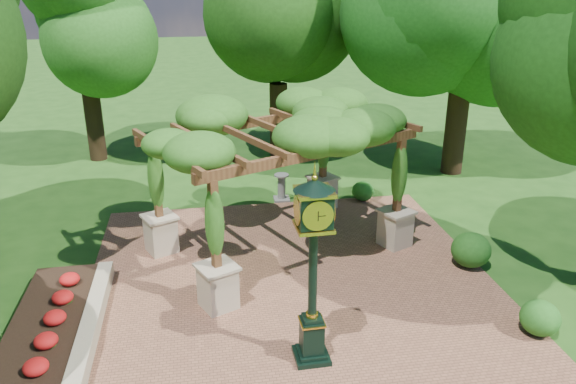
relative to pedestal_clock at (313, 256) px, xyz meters
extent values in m
plane|color=#1E4714|center=(0.13, 1.12, -2.34)|extent=(120.00, 120.00, 0.00)
cube|color=brown|center=(0.13, 2.12, -2.32)|extent=(10.00, 12.00, 0.04)
cube|color=#C6B793|center=(-4.47, 1.62, -2.14)|extent=(0.35, 5.00, 0.40)
cube|color=red|center=(-5.37, 1.62, -2.16)|extent=(1.50, 5.00, 0.36)
cube|color=black|center=(0.00, 0.00, -2.25)|extent=(0.70, 0.70, 0.10)
cube|color=black|center=(0.00, 0.00, -1.79)|extent=(0.43, 0.43, 0.77)
cube|color=gold|center=(0.00, 0.00, -1.44)|extent=(0.49, 0.49, 0.03)
cylinder|color=black|center=(0.00, 0.00, -0.34)|extent=(0.17, 0.17, 1.96)
cube|color=black|center=(0.00, 0.00, 0.94)|extent=(0.61, 0.61, 0.60)
cylinder|color=#F3E6CE|center=(0.01, -0.30, 0.94)|extent=(0.51, 0.04, 0.51)
cone|color=black|center=(0.00, 0.00, 1.41)|extent=(0.78, 0.78, 0.21)
sphere|color=gold|center=(0.00, 0.00, 1.54)|extent=(0.12, 0.12, 0.12)
cube|color=#BBA88B|center=(-1.73, 2.18, -1.79)|extent=(0.96, 0.96, 1.00)
cube|color=brown|center=(-1.73, 2.18, -0.21)|extent=(0.24, 0.24, 2.06)
cube|color=#BBA88B|center=(3.32, 4.52, -1.79)|extent=(0.96, 0.96, 1.00)
cube|color=brown|center=(3.32, 4.52, -0.21)|extent=(0.24, 0.24, 2.06)
cube|color=#BBA88B|center=(-3.14, 5.21, -1.79)|extent=(0.96, 0.96, 1.00)
cube|color=brown|center=(-3.14, 5.21, -0.21)|extent=(0.24, 0.24, 2.06)
cube|color=#BBA88B|center=(1.92, 7.56, -1.79)|extent=(0.96, 0.96, 1.00)
cube|color=brown|center=(1.92, 7.56, -0.21)|extent=(0.24, 0.24, 2.06)
cube|color=brown|center=(0.79, 3.35, 0.91)|extent=(5.93, 2.86, 0.25)
cube|color=brown|center=(-0.61, 6.38, 0.91)|extent=(5.93, 2.86, 0.25)
ellipsoid|color=#295A19|center=(0.09, 4.87, 1.21)|extent=(7.55, 6.36, 1.11)
cube|color=gray|center=(0.70, 8.39, -2.29)|extent=(0.54, 0.54, 0.09)
cylinder|color=gray|center=(0.70, 8.39, -1.86)|extent=(0.27, 0.27, 0.85)
cylinder|color=gray|center=(0.70, 8.39, -1.42)|extent=(0.51, 0.51, 0.05)
ellipsoid|color=#225C1A|center=(4.95, 0.02, -1.92)|extent=(0.92, 0.92, 0.75)
ellipsoid|color=#1B4A14|center=(4.86, 3.04, -1.84)|extent=(1.30, 1.30, 0.92)
ellipsoid|color=#215F1B|center=(3.39, 7.88, -1.96)|extent=(0.87, 0.87, 0.67)
cylinder|color=black|center=(-6.09, 14.14, -0.69)|extent=(0.69, 0.69, 3.29)
ellipsoid|color=#245C1A|center=(-6.09, 14.14, 3.54)|extent=(3.94, 3.94, 5.19)
cylinder|color=#302013|center=(1.37, 13.53, -0.83)|extent=(0.73, 0.73, 3.01)
ellipsoid|color=#1A4110|center=(1.37, 13.53, 3.06)|extent=(4.84, 4.84, 4.76)
cylinder|color=#311F13|center=(7.64, 10.22, -0.41)|extent=(0.79, 0.79, 3.85)
camera|label=1|loc=(-1.97, -9.04, 4.91)|focal=35.00mm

